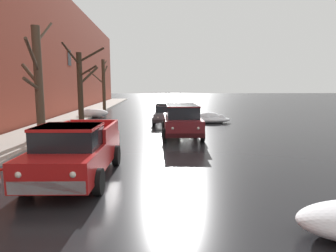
# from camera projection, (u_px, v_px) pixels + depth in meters

# --- Properties ---
(left_sidewalk_slab) EXTENTS (3.02, 80.00, 0.15)m
(left_sidewalk_slab) POSITION_uv_depth(u_px,v_px,m) (49.00, 128.00, 19.46)
(left_sidewalk_slab) COLOR #A8A399
(left_sidewalk_slab) RESTS_ON ground
(brick_townhouse_facade) EXTENTS (0.63, 80.00, 11.86)m
(brick_townhouse_facade) POSITION_uv_depth(u_px,v_px,m) (12.00, 37.00, 18.54)
(brick_townhouse_facade) COLOR brown
(brick_townhouse_facade) RESTS_ON ground
(snow_bank_near_corner_left) EXTENTS (2.68, 1.31, 0.77)m
(snow_bank_near_corner_left) POSITION_uv_depth(u_px,v_px,m) (94.00, 113.00, 26.10)
(snow_bank_near_corner_left) COLOR white
(snow_bank_near_corner_left) RESTS_ON ground
(snow_bank_along_left_kerb) EXTENTS (3.17, 1.45, 0.64)m
(snow_bank_along_left_kerb) POSITION_uv_depth(u_px,v_px,m) (211.00, 119.00, 22.42)
(snow_bank_along_left_kerb) COLOR white
(snow_bank_along_left_kerb) RESTS_ON ground
(snow_bank_along_right_kerb) EXTENTS (2.09, 1.41, 0.65)m
(snow_bank_along_right_kerb) POSITION_uv_depth(u_px,v_px,m) (51.00, 136.00, 14.94)
(snow_bank_along_right_kerb) COLOR white
(snow_bank_along_right_kerb) RESTS_ON ground
(snow_bank_far_right_pile) EXTENTS (1.75, 1.34, 0.81)m
(snow_bank_far_right_pile) POSITION_uv_depth(u_px,v_px,m) (209.00, 117.00, 22.69)
(snow_bank_far_right_pile) COLOR white
(snow_bank_far_right_pile) RESTS_ON ground
(bare_tree_second_along_sidewalk) EXTENTS (1.53, 4.30, 6.21)m
(bare_tree_second_along_sidewalk) POSITION_uv_depth(u_px,v_px,m) (38.00, 83.00, 13.85)
(bare_tree_second_along_sidewalk) COLOR #4C3D2D
(bare_tree_second_along_sidewalk) RESTS_ON ground
(bare_tree_mid_block) EXTENTS (2.51, 3.49, 5.73)m
(bare_tree_mid_block) POSITION_uv_depth(u_px,v_px,m) (81.00, 84.00, 21.56)
(bare_tree_mid_block) COLOR #382B1E
(bare_tree_mid_block) RESTS_ON ground
(bare_tree_far_down_block) EXTENTS (1.73, 2.25, 5.62)m
(bare_tree_far_down_block) POSITION_uv_depth(u_px,v_px,m) (104.00, 84.00, 31.72)
(bare_tree_far_down_block) COLOR #423323
(bare_tree_far_down_block) RESTS_ON ground
(pickup_truck_red_approaching_near_lane) EXTENTS (2.30, 4.95, 1.76)m
(pickup_truck_red_approaching_near_lane) POSITION_uv_depth(u_px,v_px,m) (76.00, 151.00, 8.95)
(pickup_truck_red_approaching_near_lane) COLOR red
(pickup_truck_red_approaching_near_lane) RESTS_ON ground
(suv_maroon_parked_kerbside_close) EXTENTS (2.17, 4.72, 1.82)m
(suv_maroon_parked_kerbside_close) POSITION_uv_depth(u_px,v_px,m) (182.00, 119.00, 16.35)
(suv_maroon_parked_kerbside_close) COLOR maroon
(suv_maroon_parked_kerbside_close) RESTS_ON ground
(sedan_grey_parked_kerbside_mid) EXTENTS (2.14, 4.18, 1.42)m
(sedan_grey_parked_kerbside_mid) POSITION_uv_depth(u_px,v_px,m) (166.00, 114.00, 22.02)
(sedan_grey_parked_kerbside_mid) COLOR slate
(sedan_grey_parked_kerbside_mid) RESTS_ON ground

